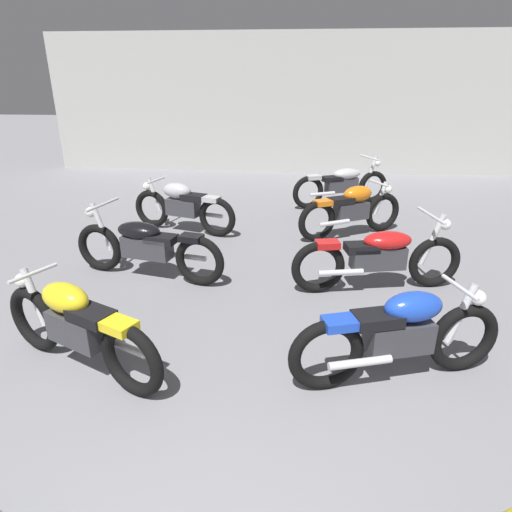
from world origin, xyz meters
The scene contains 8 objects.
back_wall centered at (0.00, 12.19, 1.80)m, with size 12.83×0.24×3.60m, color #B2B2AD.
motorcycle_left_row_1 centered at (-1.45, 2.85, 0.46)m, with size 1.83×0.94×0.88m.
motorcycle_left_row_2 centered at (-1.49, 4.86, 0.45)m, with size 2.14×0.76×0.97m.
motorcycle_left_row_3 centered at (-1.49, 6.76, 0.46)m, with size 1.91×0.73×0.88m.
motorcycle_right_row_1 centered at (1.38, 2.99, 0.46)m, with size 1.91×0.74×0.88m.
motorcycle_right_row_2 centered at (1.49, 4.79, 0.45)m, with size 2.15×0.78×0.97m.
motorcycle_right_row_3 centered at (1.37, 6.81, 0.46)m, with size 1.78×1.04×0.88m.
motorcycle_right_row_4 centered at (1.37, 8.71, 0.45)m, with size 2.02×1.07×0.97m.
Camera 1 is at (0.46, -0.37, 2.52)m, focal length 30.93 mm.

